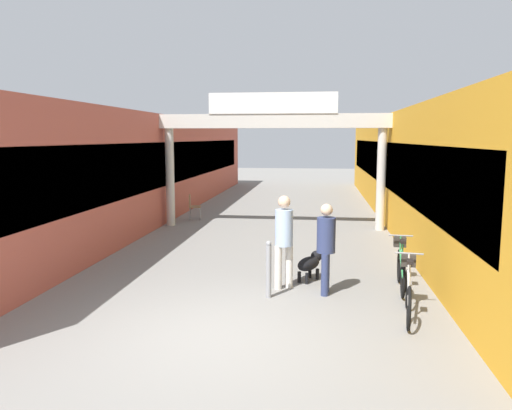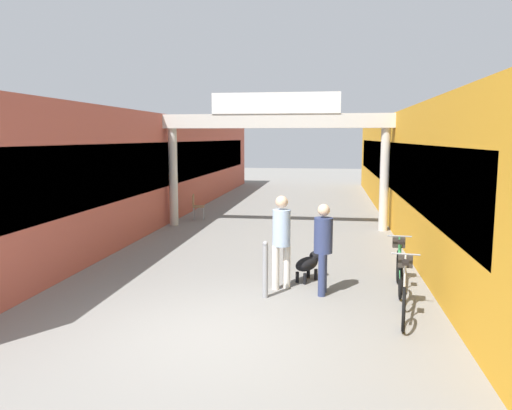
{
  "view_description": "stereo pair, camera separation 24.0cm",
  "coord_description": "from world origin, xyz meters",
  "px_view_note": "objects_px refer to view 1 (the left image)",
  "views": [
    {
      "loc": [
        1.45,
        -6.82,
        2.86
      ],
      "look_at": [
        0.0,
        4.61,
        1.3
      ],
      "focal_mm": 35.0,
      "sensor_mm": 36.0,
      "label": 1
    },
    {
      "loc": [
        1.68,
        -6.78,
        2.86
      ],
      "look_at": [
        0.0,
        4.61,
        1.3
      ],
      "focal_mm": 35.0,
      "sensor_mm": 36.0,
      "label": 2
    }
  ],
  "objects_px": {
    "bicycle_silver_nearest": "(408,290)",
    "cafe_chair_wood_nearer": "(193,205)",
    "bollard_post_metal": "(269,269)",
    "dog_on_leash": "(310,263)",
    "pedestrian_with_dog": "(284,235)",
    "pedestrian_companion": "(326,243)",
    "bicycle_green_second": "(401,266)"
  },
  "relations": [
    {
      "from": "bicycle_silver_nearest",
      "to": "cafe_chair_wood_nearer",
      "type": "height_order",
      "value": "bicycle_silver_nearest"
    },
    {
      "from": "bollard_post_metal",
      "to": "cafe_chair_wood_nearer",
      "type": "height_order",
      "value": "bollard_post_metal"
    },
    {
      "from": "dog_on_leash",
      "to": "bollard_post_metal",
      "type": "distance_m",
      "value": 1.41
    },
    {
      "from": "pedestrian_with_dog",
      "to": "bollard_post_metal",
      "type": "height_order",
      "value": "pedestrian_with_dog"
    },
    {
      "from": "pedestrian_with_dog",
      "to": "bicycle_silver_nearest",
      "type": "relative_size",
      "value": 1.06
    },
    {
      "from": "cafe_chair_wood_nearer",
      "to": "pedestrian_with_dog",
      "type": "bearing_deg",
      "value": -63.83
    },
    {
      "from": "pedestrian_companion",
      "to": "bicycle_green_second",
      "type": "relative_size",
      "value": 0.99
    },
    {
      "from": "pedestrian_companion",
      "to": "bicycle_green_second",
      "type": "distance_m",
      "value": 1.62
    },
    {
      "from": "dog_on_leash",
      "to": "bollard_post_metal",
      "type": "relative_size",
      "value": 0.76
    },
    {
      "from": "dog_on_leash",
      "to": "bicycle_silver_nearest",
      "type": "relative_size",
      "value": 0.47
    },
    {
      "from": "bicycle_green_second",
      "to": "bollard_post_metal",
      "type": "distance_m",
      "value": 2.61
    },
    {
      "from": "dog_on_leash",
      "to": "bicycle_green_second",
      "type": "distance_m",
      "value": 1.76
    },
    {
      "from": "bollard_post_metal",
      "to": "cafe_chair_wood_nearer",
      "type": "distance_m",
      "value": 8.86
    },
    {
      "from": "pedestrian_companion",
      "to": "bicycle_green_second",
      "type": "xyz_separation_m",
      "value": [
        1.43,
        0.55,
        -0.52
      ]
    },
    {
      "from": "pedestrian_with_dog",
      "to": "cafe_chair_wood_nearer",
      "type": "bearing_deg",
      "value": 116.17
    },
    {
      "from": "bicycle_green_second",
      "to": "bollard_post_metal",
      "type": "bearing_deg",
      "value": -159.93
    },
    {
      "from": "bollard_post_metal",
      "to": "bicycle_green_second",
      "type": "bearing_deg",
      "value": 20.07
    },
    {
      "from": "pedestrian_with_dog",
      "to": "pedestrian_companion",
      "type": "relative_size",
      "value": 1.06
    },
    {
      "from": "bicycle_green_second",
      "to": "pedestrian_companion",
      "type": "bearing_deg",
      "value": -159.13
    },
    {
      "from": "bicycle_silver_nearest",
      "to": "cafe_chair_wood_nearer",
      "type": "xyz_separation_m",
      "value": [
        -5.81,
        8.8,
        0.1
      ]
    },
    {
      "from": "bicycle_green_second",
      "to": "bollard_post_metal",
      "type": "relative_size",
      "value": 1.62
    },
    {
      "from": "pedestrian_companion",
      "to": "cafe_chair_wood_nearer",
      "type": "distance_m",
      "value": 9.02
    },
    {
      "from": "pedestrian_companion",
      "to": "bollard_post_metal",
      "type": "bearing_deg",
      "value": -161.08
    },
    {
      "from": "bollard_post_metal",
      "to": "dog_on_leash",
      "type": "bearing_deg",
      "value": 59.0
    },
    {
      "from": "bicycle_silver_nearest",
      "to": "bollard_post_metal",
      "type": "xyz_separation_m",
      "value": [
        -2.32,
        0.65,
        0.09
      ]
    },
    {
      "from": "dog_on_leash",
      "to": "bicycle_green_second",
      "type": "bearing_deg",
      "value": -10.04
    },
    {
      "from": "dog_on_leash",
      "to": "bicycle_silver_nearest",
      "type": "distance_m",
      "value": 2.45
    },
    {
      "from": "bicycle_green_second",
      "to": "bollard_post_metal",
      "type": "xyz_separation_m",
      "value": [
        -2.45,
        -0.89,
        0.09
      ]
    },
    {
      "from": "dog_on_leash",
      "to": "bicycle_green_second",
      "type": "xyz_separation_m",
      "value": [
        1.73,
        -0.31,
        0.08
      ]
    },
    {
      "from": "bicycle_green_second",
      "to": "cafe_chair_wood_nearer",
      "type": "distance_m",
      "value": 9.37
    },
    {
      "from": "pedestrian_with_dog",
      "to": "bollard_post_metal",
      "type": "xyz_separation_m",
      "value": [
        -0.23,
        -0.59,
        -0.5
      ]
    },
    {
      "from": "cafe_chair_wood_nearer",
      "to": "bollard_post_metal",
      "type": "bearing_deg",
      "value": -66.85
    }
  ]
}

